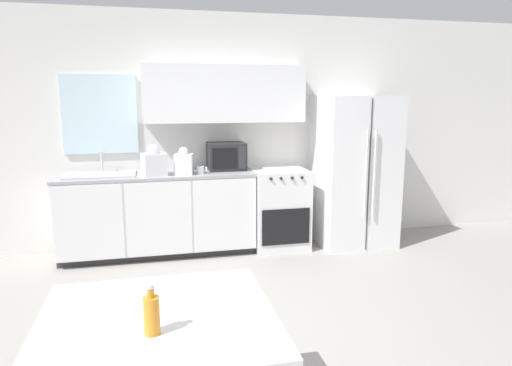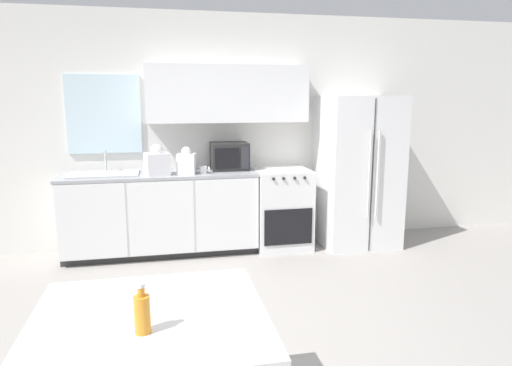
# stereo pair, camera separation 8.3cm
# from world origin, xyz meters

# --- Properties ---
(ground_plane) EXTENTS (12.00, 12.00, 0.00)m
(ground_plane) POSITION_xyz_m (0.00, 0.00, 0.00)
(ground_plane) COLOR gray
(wall_back) EXTENTS (12.00, 0.38, 2.70)m
(wall_back) POSITION_xyz_m (0.05, 2.33, 1.42)
(wall_back) COLOR silver
(wall_back) RESTS_ON ground_plane
(kitchen_counter) EXTENTS (2.13, 0.61, 0.92)m
(kitchen_counter) POSITION_xyz_m (-0.41, 2.04, 0.47)
(kitchen_counter) COLOR #333333
(kitchen_counter) RESTS_ON ground_plane
(oven_range) EXTENTS (0.63, 0.66, 0.93)m
(oven_range) POSITION_xyz_m (0.97, 2.01, 0.46)
(oven_range) COLOR white
(oven_range) RESTS_ON ground_plane
(refrigerator) EXTENTS (0.87, 0.81, 1.77)m
(refrigerator) POSITION_xyz_m (1.89, 1.95, 0.88)
(refrigerator) COLOR white
(refrigerator) RESTS_ON ground_plane
(kitchen_sink) EXTENTS (0.73, 0.45, 0.25)m
(kitchen_sink) POSITION_xyz_m (-1.00, 2.04, 0.94)
(kitchen_sink) COLOR #B7BABC
(kitchen_sink) RESTS_ON kitchen_counter
(microwave) EXTENTS (0.42, 0.35, 0.31)m
(microwave) POSITION_xyz_m (0.38, 2.13, 1.08)
(microwave) COLOR #282828
(microwave) RESTS_ON kitchen_counter
(coffee_mug) EXTENTS (0.11, 0.08, 0.08)m
(coffee_mug) POSITION_xyz_m (0.06, 1.91, 0.96)
(coffee_mug) COLOR white
(coffee_mug) RESTS_ON kitchen_counter
(grocery_bag_0) EXTENTS (0.28, 0.25, 0.33)m
(grocery_bag_0) POSITION_xyz_m (-0.44, 1.90, 1.07)
(grocery_bag_0) COLOR white
(grocery_bag_0) RESTS_ON kitchen_counter
(grocery_bag_1) EXTENTS (0.23, 0.20, 0.30)m
(grocery_bag_1) POSITION_xyz_m (-0.12, 1.92, 1.05)
(grocery_bag_1) COLOR white
(grocery_bag_1) RESTS_ON kitchen_counter
(dining_table) EXTENTS (1.08, 0.98, 0.75)m
(dining_table) POSITION_xyz_m (-0.47, -1.01, 0.65)
(dining_table) COLOR white
(dining_table) RESTS_ON ground_plane
(drink_bottle) EXTENTS (0.07, 0.07, 0.23)m
(drink_bottle) POSITION_xyz_m (-0.49, -1.17, 0.84)
(drink_bottle) COLOR orange
(drink_bottle) RESTS_ON dining_table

